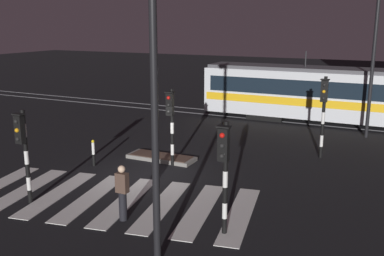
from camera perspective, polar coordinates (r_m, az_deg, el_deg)
ground_plane at (r=17.44m, az=-5.32°, el=-5.96°), size 120.00×120.00×0.00m
rail_near at (r=27.59m, az=7.10°, el=1.27°), size 80.00×0.12×0.03m
rail_far at (r=28.93m, az=8.02°, el=1.80°), size 80.00×0.12×0.03m
crosswalk_zebra at (r=15.29m, az=-10.73°, el=-8.95°), size 10.21×5.92×0.02m
traffic_island at (r=19.25m, az=-3.96°, el=-3.79°), size 2.97×1.04×0.18m
traffic_light_corner_near_right at (r=11.94m, az=4.17°, el=-4.37°), size 0.36×0.42×3.23m
traffic_light_kerb_mid_left at (r=15.01m, az=-20.88°, el=-1.83°), size 0.36×0.42×3.11m
traffic_light_corner_far_right at (r=19.63m, az=16.54°, el=2.82°), size 0.36×0.42×3.56m
traffic_light_median_centre at (r=17.83m, az=-2.72°, el=1.55°), size 0.36×0.42×3.19m
street_lamp_trackside_right at (r=23.65m, az=22.41°, el=10.54°), size 0.44×1.21×7.98m
street_lamp_near_kerb at (r=9.81m, az=-5.64°, el=7.85°), size 0.44×1.21×7.68m
tram at (r=26.75m, az=19.44°, el=4.00°), size 16.99×2.58×4.15m
pedestrian_waiting_at_kerb at (r=13.40m, az=-8.92°, el=-8.17°), size 0.36×0.24×1.71m
bollard_island_edge at (r=18.66m, az=-12.53°, el=-3.13°), size 0.12×0.12×1.11m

